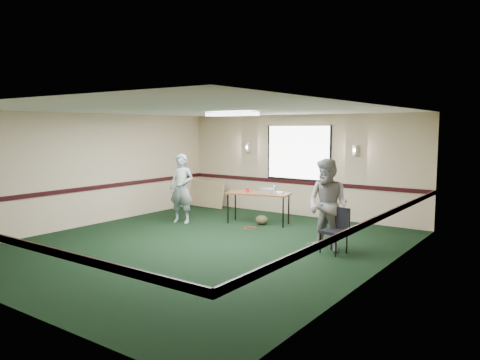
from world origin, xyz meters
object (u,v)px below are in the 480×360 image
Objects in this scene: person_left at (182,188)px; person_right at (328,205)px; folding_table at (258,195)px; conference_chair at (337,227)px; projector at (267,191)px.

person_left is 4.11m from person_right.
person_right reaches higher than person_left.
person_left is 0.97× the size of person_right.
person_right reaches higher than folding_table.
conference_chair is 0.50× the size of person_left.
projector is 0.38× the size of conference_chair.
person_right is (2.48, -1.36, 0.17)m from folding_table.
folding_table is 0.24m from projector.
folding_table is 2.83m from person_right.
projector is 2.95m from conference_chair.
conference_chair is at bearing -41.55° from folding_table.
projector is (0.18, 0.12, 0.11)m from folding_table.
person_right is at bearing -20.18° from person_left.
projector reaches higher than conference_chair.
person_left reaches higher than projector.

